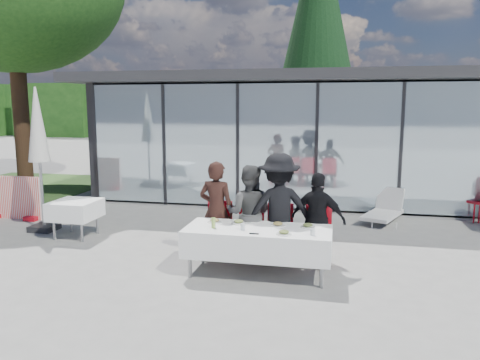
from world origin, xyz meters
name	(u,v)px	position (x,y,z in m)	size (l,w,h in m)	color
ground	(239,264)	(0.00, 0.00, 0.00)	(90.00, 90.00, 0.00)	gray
pavilion	(354,120)	(2.00, 8.16, 2.15)	(14.80, 8.80, 3.44)	gray
treeline	(293,111)	(-2.00, 28.00, 2.20)	(62.50, 2.00, 4.40)	#183D13
dining_table	(258,241)	(0.39, -0.43, 0.54)	(2.26, 0.96, 0.75)	white
diner_a	(217,210)	(-0.44, 0.19, 0.85)	(0.62, 0.62, 1.70)	#331B16
diner_chair_a	(219,226)	(-0.44, 0.32, 0.54)	(0.44, 0.44, 0.97)	#AF0B17
diner_b	(249,214)	(0.12, 0.19, 0.83)	(0.80, 0.80, 1.65)	#4C4C4C
diner_chair_b	(250,228)	(0.12, 0.32, 0.54)	(0.44, 0.44, 0.97)	#AF0B17
diner_c	(279,209)	(0.63, 0.19, 0.93)	(1.20, 1.20, 1.85)	black
diner_chair_c	(279,230)	(0.63, 0.32, 0.54)	(0.44, 0.44, 0.97)	#AF0B17
diner_d	(318,220)	(1.27, 0.19, 0.78)	(0.91, 0.91, 1.56)	black
diner_chair_d	(318,232)	(1.27, 0.32, 0.54)	(0.44, 0.44, 0.97)	#AF0B17
plate_a	(215,221)	(-0.36, -0.24, 0.78)	(0.23, 0.23, 0.07)	white
plate_b	(239,222)	(0.04, -0.23, 0.78)	(0.23, 0.23, 0.07)	white
plate_c	(278,224)	(0.67, -0.24, 0.78)	(0.23, 0.23, 0.07)	white
plate_d	(308,226)	(1.14, -0.22, 0.78)	(0.23, 0.23, 0.07)	white
plate_extra	(284,233)	(0.82, -0.71, 0.78)	(0.23, 0.23, 0.07)	white
juice_bottle	(213,223)	(-0.29, -0.57, 0.83)	(0.06, 0.06, 0.16)	#88AF49
drinking_glasses	(277,229)	(0.71, -0.63, 0.80)	(1.13, 0.14, 0.10)	silver
folded_eyeglasses	(254,234)	(0.39, -0.78, 0.76)	(0.14, 0.03, 0.01)	black
spare_table_left	(75,210)	(-3.57, 0.90, 0.55)	(0.86, 0.86, 0.74)	white
market_umbrella	(38,135)	(-4.50, 1.18, 2.02)	(0.50, 0.50, 3.00)	black
lounger	(385,210)	(2.63, 3.55, 0.26)	(1.06, 1.46, 0.72)	silver
conifer_tree	(318,23)	(0.50, 13.00, 5.99)	(4.00, 4.00, 10.50)	#382316
grass_patch	(26,185)	(-8.50, 6.00, 0.01)	(5.00, 5.00, 0.02)	#385926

